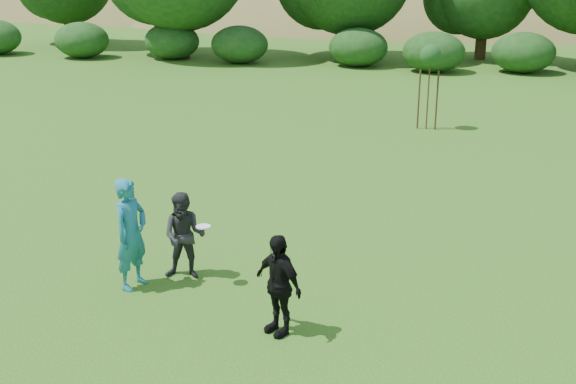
{
  "coord_description": "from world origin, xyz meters",
  "views": [
    {
      "loc": [
        3.89,
        -10.53,
        5.89
      ],
      "look_at": [
        0.0,
        3.0,
        1.1
      ],
      "focal_mm": 45.0,
      "sensor_mm": 36.0,
      "label": 1
    }
  ],
  "objects_px": {
    "player_grey": "(184,236)",
    "sapling": "(430,58)",
    "player_teal": "(131,234)",
    "player_black": "(278,284)"
  },
  "relations": [
    {
      "from": "player_grey",
      "to": "sapling",
      "type": "bearing_deg",
      "value": 65.89
    },
    {
      "from": "player_teal",
      "to": "sapling",
      "type": "height_order",
      "value": "sapling"
    },
    {
      "from": "player_teal",
      "to": "player_grey",
      "type": "relative_size",
      "value": 1.24
    },
    {
      "from": "player_grey",
      "to": "sapling",
      "type": "distance_m",
      "value": 13.54
    },
    {
      "from": "player_grey",
      "to": "sapling",
      "type": "xyz_separation_m",
      "value": [
        3.15,
        13.07,
        1.59
      ]
    },
    {
      "from": "player_teal",
      "to": "player_black",
      "type": "distance_m",
      "value": 3.14
    },
    {
      "from": "player_grey",
      "to": "player_black",
      "type": "height_order",
      "value": "player_black"
    },
    {
      "from": "player_teal",
      "to": "player_grey",
      "type": "distance_m",
      "value": 0.99
    },
    {
      "from": "player_teal",
      "to": "sapling",
      "type": "relative_size",
      "value": 0.72
    },
    {
      "from": "player_teal",
      "to": "player_black",
      "type": "bearing_deg",
      "value": -94.64
    }
  ]
}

